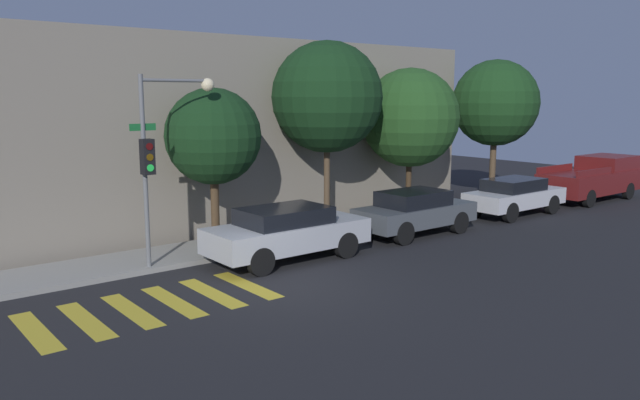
# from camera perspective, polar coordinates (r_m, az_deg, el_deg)

# --- Properties ---
(ground_plane) EXTENTS (60.00, 60.00, 0.00)m
(ground_plane) POSITION_cam_1_polar(r_m,az_deg,el_deg) (15.18, -3.03, -8.05)
(ground_plane) COLOR black
(sidewalk) EXTENTS (26.00, 2.25, 0.14)m
(sidewalk) POSITION_cam_1_polar(r_m,az_deg,el_deg) (18.72, -10.76, -4.59)
(sidewalk) COLOR gray
(sidewalk) RESTS_ON ground
(building_row) EXTENTS (26.00, 6.00, 6.50)m
(building_row) POSITION_cam_1_polar(r_m,az_deg,el_deg) (22.32, -16.48, 5.72)
(building_row) COLOR gray
(building_row) RESTS_ON ground
(crosswalk) EXTENTS (5.32, 2.60, 0.00)m
(crosswalk) POSITION_cam_1_polar(r_m,az_deg,el_deg) (14.42, -15.05, -9.32)
(crosswalk) COLOR gold
(crosswalk) RESTS_ON ground
(traffic_light_pole) EXTENTS (2.41, 0.56, 5.12)m
(traffic_light_pole) POSITION_cam_1_polar(r_m,az_deg,el_deg) (16.68, -14.28, 5.17)
(traffic_light_pole) COLOR slate
(traffic_light_pole) RESTS_ON ground
(sedan_near_corner) EXTENTS (4.66, 1.88, 1.52)m
(sedan_near_corner) POSITION_cam_1_polar(r_m,az_deg,el_deg) (17.46, -3.04, -2.91)
(sedan_near_corner) COLOR #B7BABF
(sedan_near_corner) RESTS_ON ground
(sedan_middle) EXTENTS (4.30, 1.75, 1.49)m
(sedan_middle) POSITION_cam_1_polar(r_m,az_deg,el_deg) (20.85, 8.67, -1.03)
(sedan_middle) COLOR #4C5156
(sedan_middle) RESTS_ON ground
(sedan_far_end) EXTENTS (4.41, 1.75, 1.44)m
(sedan_far_end) POSITION_cam_1_polar(r_m,az_deg,el_deg) (25.20, 17.37, 0.41)
(sedan_far_end) COLOR silver
(sedan_far_end) RESTS_ON ground
(pickup_truck) EXTENTS (5.46, 2.08, 1.90)m
(pickup_truck) POSITION_cam_1_polar(r_m,az_deg,el_deg) (30.20, 23.71, 1.86)
(pickup_truck) COLOR maroon
(pickup_truck) RESTS_ON ground
(tree_near_corner) EXTENTS (2.86, 2.86, 4.83)m
(tree_near_corner) POSITION_cam_1_polar(r_m,az_deg,el_deg) (18.75, -9.75, 5.72)
(tree_near_corner) COLOR #4C3823
(tree_near_corner) RESTS_ON ground
(tree_midblock) EXTENTS (3.74, 3.74, 6.40)m
(tree_midblock) POSITION_cam_1_polar(r_m,az_deg,el_deg) (21.15, 0.64, 9.38)
(tree_midblock) COLOR brown
(tree_midblock) RESTS_ON ground
(tree_far_end) EXTENTS (3.72, 3.72, 5.62)m
(tree_far_end) POSITION_cam_1_polar(r_m,az_deg,el_deg) (23.92, 8.24, 7.45)
(tree_far_end) COLOR #42301E
(tree_far_end) RESTS_ON ground
(tree_behind_truck) EXTENTS (3.67, 3.67, 6.11)m
(tree_behind_truck) POSITION_cam_1_polar(r_m,az_deg,el_deg) (27.95, 15.75, 8.51)
(tree_behind_truck) COLOR brown
(tree_behind_truck) RESTS_ON ground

